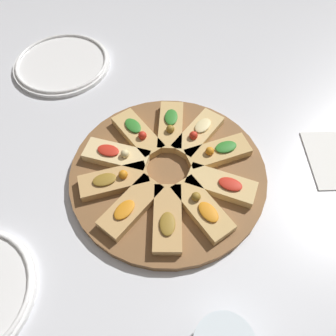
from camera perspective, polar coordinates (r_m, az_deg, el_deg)
The scene contains 13 objects.
ground_plane at distance 0.66m, azimuth 0.00°, elevation -1.27°, with size 3.00×3.00×0.00m, color silver.
serving_board at distance 0.65m, azimuth 0.00°, elevation -0.87°, with size 0.39×0.39×0.02m, color brown.
focaccia_slice_0 at distance 0.66m, azimuth 8.69°, elevation 2.72°, with size 0.08×0.14×0.03m.
focaccia_slice_1 at distance 0.69m, azimuth 5.30°, elevation 6.00°, with size 0.13×0.12×0.03m.
focaccia_slice_2 at distance 0.70m, azimuth 0.48°, elevation 7.32°, with size 0.13×0.07×0.03m.
focaccia_slice_3 at distance 0.69m, azimuth -5.32°, elevation 5.99°, with size 0.14×0.11×0.03m.
focaccia_slice_4 at distance 0.66m, azimuth -8.96°, elevation 2.19°, with size 0.09×0.14×0.03m.
focaccia_slice_5 at distance 0.63m, azimuth -9.43°, elevation -2.19°, with size 0.08×0.14×0.03m.
focaccia_slice_6 at distance 0.60m, azimuth -6.50°, elevation -6.70°, with size 0.13×0.12×0.02m.
focaccia_slice_7 at distance 0.58m, azimuth -0.09°, elevation -8.78°, with size 0.13×0.06×0.02m.
focaccia_slice_8 at distance 0.59m, azimuth 5.97°, elevation -6.96°, with size 0.14×0.11×0.03m.
focaccia_slice_9 at distance 0.62m, azimuth 9.31°, elevation -2.90°, with size 0.10×0.14×0.02m.
plate_right at distance 0.92m, azimuth -17.96°, elevation 16.99°, with size 0.24×0.24×0.02m.
Camera 1 is at (-0.35, 0.03, 0.55)m, focal length 35.00 mm.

